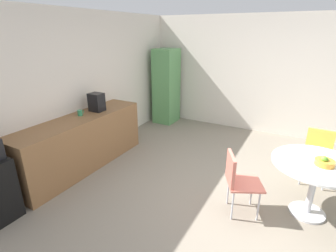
{
  "coord_description": "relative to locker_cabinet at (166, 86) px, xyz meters",
  "views": [
    {
      "loc": [
        -3.04,
        -0.55,
        2.25
      ],
      "look_at": [
        -0.0,
        1.11,
        0.95
      ],
      "focal_mm": 27.31,
      "sensor_mm": 36.0,
      "label": 1
    }
  ],
  "objects": [
    {
      "name": "wall_side_right",
      "position": [
        0.45,
        -2.55,
        0.38
      ],
      "size": [
        0.1,
        6.0,
        2.6
      ],
      "primitive_type": "cube",
      "color": "silver",
      "rests_on": "ground_plane"
    },
    {
      "name": "round_table",
      "position": [
        -2.32,
        -3.39,
        -0.32
      ],
      "size": [
        1.06,
        1.06,
        0.75
      ],
      "color": "silver",
      "rests_on": "ground_plane"
    },
    {
      "name": "counter_block",
      "position": [
        -2.79,
        0.1,
        -0.47
      ],
      "size": [
        2.44,
        0.6,
        0.9
      ],
      "primitive_type": "cube",
      "color": "brown",
      "rests_on": "ground_plane"
    },
    {
      "name": "chair_yellow",
      "position": [
        -1.37,
        -3.43,
        -0.4
      ],
      "size": [
        0.44,
        0.44,
        0.83
      ],
      "color": "silver",
      "rests_on": "ground_plane"
    },
    {
      "name": "coffee_maker",
      "position": [
        -2.36,
        0.1,
        0.14
      ],
      "size": [
        0.2,
        0.24,
        0.32
      ],
      "primitive_type": "cube",
      "color": "black",
      "rests_on": "counter_block"
    },
    {
      "name": "mug_white",
      "position": [
        -2.7,
        0.16,
        0.03
      ],
      "size": [
        0.13,
        0.08,
        0.09
      ],
      "color": "#338C59",
      "rests_on": "counter_block"
    },
    {
      "name": "chair_coral",
      "position": [
        -2.74,
        -2.54,
        -0.4
      ],
      "size": [
        0.56,
        0.56,
        0.83
      ],
      "color": "silver",
      "rests_on": "ground_plane"
    },
    {
      "name": "fruit_bowl",
      "position": [
        -2.36,
        -3.44,
        -0.13
      ],
      "size": [
        0.22,
        0.22,
        0.13
      ],
      "color": "gold",
      "rests_on": "round_table"
    },
    {
      "name": "wall_back",
      "position": [
        -2.55,
        0.45,
        0.38
      ],
      "size": [
        6.0,
        0.1,
        2.6
      ],
      "primitive_type": "cube",
      "color": "silver",
      "rests_on": "ground_plane"
    },
    {
      "name": "ground_plane",
      "position": [
        -2.55,
        -2.55,
        -0.92
      ],
      "size": [
        6.0,
        6.0,
        0.0
      ],
      "primitive_type": "plane",
      "color": "gray"
    },
    {
      "name": "locker_cabinet",
      "position": [
        0.0,
        0.0,
        0.0
      ],
      "size": [
        0.6,
        0.5,
        1.84
      ],
      "primitive_type": "cube",
      "color": "#599959",
      "rests_on": "ground_plane"
    }
  ]
}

